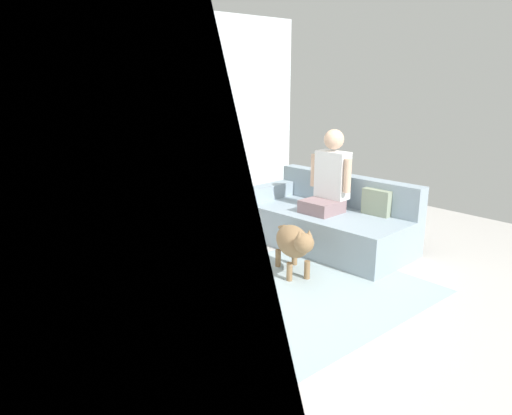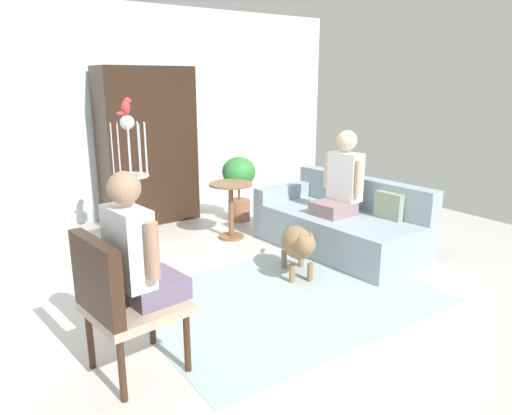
{
  "view_description": "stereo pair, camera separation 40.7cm",
  "coord_description": "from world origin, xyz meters",
  "px_view_note": "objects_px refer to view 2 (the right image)",
  "views": [
    {
      "loc": [
        -2.84,
        -2.96,
        1.85
      ],
      "look_at": [
        -0.28,
        0.02,
        0.78
      ],
      "focal_mm": 33.33,
      "sensor_mm": 36.0,
      "label": 1
    },
    {
      "loc": [
        -2.51,
        -3.21,
        1.85
      ],
      "look_at": [
        -0.28,
        0.02,
        0.78
      ],
      "focal_mm": 33.33,
      "sensor_mm": 36.0,
      "label": 2
    }
  ],
  "objects_px": {
    "round_end_table": "(231,202)",
    "bird_cage_stand": "(132,191)",
    "couch": "(340,224)",
    "parrot": "(126,107)",
    "person_on_couch": "(342,180)",
    "dog": "(298,244)",
    "potted_plant": "(239,181)",
    "person_on_armchair": "(136,251)",
    "armoire_cabinet": "(147,146)",
    "armchair": "(117,296)"
  },
  "relations": [
    {
      "from": "potted_plant",
      "to": "armchair",
      "type": "bearing_deg",
      "value": -134.87
    },
    {
      "from": "armchair",
      "to": "dog",
      "type": "bearing_deg",
      "value": 17.42
    },
    {
      "from": "couch",
      "to": "potted_plant",
      "type": "xyz_separation_m",
      "value": [
        -0.34,
        1.55,
        0.26
      ]
    },
    {
      "from": "round_end_table",
      "to": "parrot",
      "type": "distance_m",
      "value": 1.62
    },
    {
      "from": "armoire_cabinet",
      "to": "potted_plant",
      "type": "bearing_deg",
      "value": -35.04
    },
    {
      "from": "person_on_armchair",
      "to": "round_end_table",
      "type": "relative_size",
      "value": 1.27
    },
    {
      "from": "potted_plant",
      "to": "dog",
      "type": "bearing_deg",
      "value": -106.28
    },
    {
      "from": "couch",
      "to": "armoire_cabinet",
      "type": "distance_m",
      "value": 2.7
    },
    {
      "from": "dog",
      "to": "armoire_cabinet",
      "type": "height_order",
      "value": "armoire_cabinet"
    },
    {
      "from": "person_on_armchair",
      "to": "round_end_table",
      "type": "xyz_separation_m",
      "value": [
        1.88,
        1.93,
        -0.37
      ]
    },
    {
      "from": "person_on_couch",
      "to": "person_on_armchair",
      "type": "relative_size",
      "value": 1.06
    },
    {
      "from": "bird_cage_stand",
      "to": "parrot",
      "type": "xyz_separation_m",
      "value": [
        -0.0,
        -0.0,
        0.87
      ]
    },
    {
      "from": "bird_cage_stand",
      "to": "armchair",
      "type": "bearing_deg",
      "value": -113.14
    },
    {
      "from": "parrot",
      "to": "armoire_cabinet",
      "type": "bearing_deg",
      "value": 60.13
    },
    {
      "from": "potted_plant",
      "to": "round_end_table",
      "type": "bearing_deg",
      "value": -129.99
    },
    {
      "from": "person_on_armchair",
      "to": "couch",
      "type": "bearing_deg",
      "value": 19.25
    },
    {
      "from": "parrot",
      "to": "person_on_couch",
      "type": "bearing_deg",
      "value": -29.55
    },
    {
      "from": "person_on_couch",
      "to": "armoire_cabinet",
      "type": "distance_m",
      "value": 2.61
    },
    {
      "from": "bird_cage_stand",
      "to": "potted_plant",
      "type": "distance_m",
      "value": 1.71
    },
    {
      "from": "armchair",
      "to": "bird_cage_stand",
      "type": "xyz_separation_m",
      "value": [
        0.87,
        2.04,
        0.15
      ]
    },
    {
      "from": "potted_plant",
      "to": "armoire_cabinet",
      "type": "relative_size",
      "value": 0.43
    },
    {
      "from": "couch",
      "to": "bird_cage_stand",
      "type": "relative_size",
      "value": 1.29
    },
    {
      "from": "dog",
      "to": "armchair",
      "type": "bearing_deg",
      "value": -162.58
    },
    {
      "from": "couch",
      "to": "bird_cage_stand",
      "type": "height_order",
      "value": "bird_cage_stand"
    },
    {
      "from": "couch",
      "to": "armoire_cabinet",
      "type": "height_order",
      "value": "armoire_cabinet"
    },
    {
      "from": "person_on_couch",
      "to": "round_end_table",
      "type": "xyz_separation_m",
      "value": [
        -0.79,
        1.01,
        -0.34
      ]
    },
    {
      "from": "person_on_couch",
      "to": "potted_plant",
      "type": "relative_size",
      "value": 1.05
    },
    {
      "from": "dog",
      "to": "potted_plant",
      "type": "bearing_deg",
      "value": 73.72
    },
    {
      "from": "couch",
      "to": "person_on_armchair",
      "type": "height_order",
      "value": "person_on_armchair"
    },
    {
      "from": "parrot",
      "to": "armoire_cabinet",
      "type": "xyz_separation_m",
      "value": [
        0.66,
        1.16,
        -0.58
      ]
    },
    {
      "from": "armchair",
      "to": "potted_plant",
      "type": "relative_size",
      "value": 1.11
    },
    {
      "from": "round_end_table",
      "to": "parrot",
      "type": "height_order",
      "value": "parrot"
    },
    {
      "from": "round_end_table",
      "to": "bird_cage_stand",
      "type": "height_order",
      "value": "bird_cage_stand"
    },
    {
      "from": "person_on_couch",
      "to": "parrot",
      "type": "bearing_deg",
      "value": 150.45
    },
    {
      "from": "round_end_table",
      "to": "dog",
      "type": "bearing_deg",
      "value": -93.23
    },
    {
      "from": "couch",
      "to": "dog",
      "type": "relative_size",
      "value": 2.5
    },
    {
      "from": "parrot",
      "to": "potted_plant",
      "type": "xyz_separation_m",
      "value": [
        1.64,
        0.48,
        -1.04
      ]
    },
    {
      "from": "armchair",
      "to": "round_end_table",
      "type": "height_order",
      "value": "armchair"
    },
    {
      "from": "potted_plant",
      "to": "bird_cage_stand",
      "type": "bearing_deg",
      "value": -163.77
    },
    {
      "from": "armchair",
      "to": "bird_cage_stand",
      "type": "relative_size",
      "value": 0.64
    },
    {
      "from": "potted_plant",
      "to": "person_on_armchair",
      "type": "bearing_deg",
      "value": -133.38
    },
    {
      "from": "person_on_couch",
      "to": "bird_cage_stand",
      "type": "height_order",
      "value": "bird_cage_stand"
    },
    {
      "from": "person_on_armchair",
      "to": "dog",
      "type": "xyz_separation_m",
      "value": [
        1.81,
        0.59,
        -0.49
      ]
    },
    {
      "from": "person_on_couch",
      "to": "bird_cage_stand",
      "type": "distance_m",
      "value": 2.24
    },
    {
      "from": "armchair",
      "to": "armoire_cabinet",
      "type": "distance_m",
      "value": 3.57
    },
    {
      "from": "dog",
      "to": "potted_plant",
      "type": "relative_size",
      "value": 0.9
    },
    {
      "from": "parrot",
      "to": "dog",
      "type": "bearing_deg",
      "value": -52.9
    },
    {
      "from": "person_on_couch",
      "to": "parrot",
      "type": "relative_size",
      "value": 5.17
    },
    {
      "from": "couch",
      "to": "potted_plant",
      "type": "height_order",
      "value": "potted_plant"
    },
    {
      "from": "round_end_table",
      "to": "dog",
      "type": "xyz_separation_m",
      "value": [
        -0.08,
        -1.33,
        -0.12
      ]
    }
  ]
}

